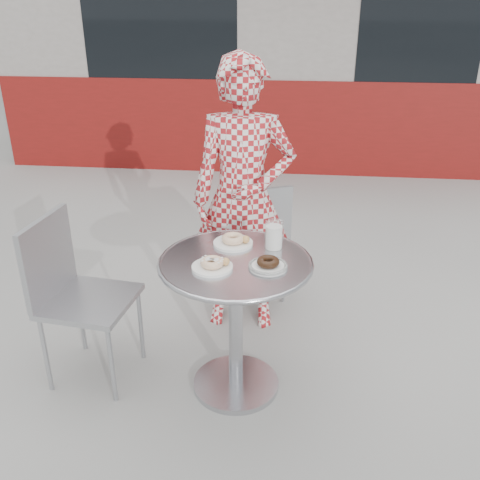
# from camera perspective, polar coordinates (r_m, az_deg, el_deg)

# --- Properties ---
(ground) EXTENTS (60.00, 60.00, 0.00)m
(ground) POSITION_cam_1_polar(r_m,az_deg,el_deg) (2.82, -0.18, -15.81)
(ground) COLOR #AAA7A1
(ground) RESTS_ON ground
(storefront) EXTENTS (6.02, 4.55, 3.00)m
(storefront) POSITION_cam_1_polar(r_m,az_deg,el_deg) (7.69, 4.65, 22.34)
(storefront) COLOR gray
(storefront) RESTS_ON ground
(bistro_table) EXTENTS (0.72, 0.72, 0.73)m
(bistro_table) POSITION_cam_1_polar(r_m,az_deg,el_deg) (2.53, -0.47, -5.77)
(bistro_table) COLOR silver
(bistro_table) RESTS_ON ground
(chair_far) EXTENTS (0.49, 0.50, 0.80)m
(chair_far) POSITION_cam_1_polar(r_m,az_deg,el_deg) (3.48, 1.35, -2.22)
(chair_far) COLOR #A3A6AB
(chair_far) RESTS_ON ground
(chair_left) EXTENTS (0.47, 0.46, 0.87)m
(chair_left) POSITION_cam_1_polar(r_m,az_deg,el_deg) (2.87, -15.55, -9.23)
(chair_left) COLOR #A3A6AB
(chair_left) RESTS_ON ground
(seated_person) EXTENTS (0.59, 0.40, 1.57)m
(seated_person) POSITION_cam_1_polar(r_m,az_deg,el_deg) (3.00, 0.34, 4.41)
(seated_person) COLOR maroon
(seated_person) RESTS_ON ground
(plate_far) EXTENTS (0.19, 0.19, 0.05)m
(plate_far) POSITION_cam_1_polar(r_m,az_deg,el_deg) (2.59, -0.67, -0.09)
(plate_far) COLOR white
(plate_far) RESTS_ON bistro_table
(plate_near) EXTENTS (0.18, 0.18, 0.05)m
(plate_near) POSITION_cam_1_polar(r_m,az_deg,el_deg) (2.37, -2.90, -2.62)
(plate_near) COLOR white
(plate_near) RESTS_ON bistro_table
(plate_checker) EXTENTS (0.18, 0.18, 0.05)m
(plate_checker) POSITION_cam_1_polar(r_m,az_deg,el_deg) (2.38, 3.01, -2.64)
(plate_checker) COLOR white
(plate_checker) RESTS_ON bistro_table
(milk_cup) EXTENTS (0.09, 0.09, 0.14)m
(milk_cup) POSITION_cam_1_polar(r_m,az_deg,el_deg) (2.54, 3.64, 0.45)
(milk_cup) COLOR white
(milk_cup) RESTS_ON bistro_table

